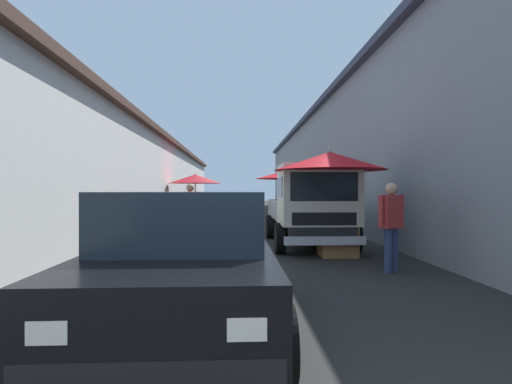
# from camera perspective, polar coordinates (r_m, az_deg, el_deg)

# --- Properties ---
(ground) EXTENTS (90.00, 90.00, 0.00)m
(ground) POSITION_cam_1_polar(r_m,az_deg,el_deg) (14.75, -1.96, -5.54)
(ground) COLOR #282826
(building_left_whitewash) EXTENTS (49.80, 7.50, 4.19)m
(building_left_whitewash) POSITION_cam_1_polar(r_m,az_deg,el_deg) (18.35, -25.15, 2.13)
(building_left_whitewash) COLOR silver
(building_left_whitewash) RESTS_ON ground
(building_right_concrete) EXTENTS (49.80, 7.50, 5.62)m
(building_right_concrete) POSITION_cam_1_polar(r_m,az_deg,el_deg) (18.49, 20.95, 4.35)
(building_right_concrete) COLOR gray
(building_right_concrete) RESTS_ON ground
(fruit_stall_far_left) EXTENTS (2.66, 2.66, 2.38)m
(fruit_stall_far_left) POSITION_cam_1_polar(r_m,az_deg,el_deg) (20.44, -8.72, 1.13)
(fruit_stall_far_left) COLOR #9E9EA3
(fruit_stall_far_left) RESTS_ON ground
(fruit_stall_near_left) EXTENTS (2.22, 2.22, 2.26)m
(fruit_stall_near_left) POSITION_cam_1_polar(r_m,az_deg,el_deg) (13.67, 4.76, 1.12)
(fruit_stall_near_left) COLOR #9E9EA3
(fruit_stall_near_left) RESTS_ON ground
(fruit_stall_mid_lane) EXTENTS (2.46, 2.46, 2.39)m
(fruit_stall_mid_lane) POSITION_cam_1_polar(r_m,az_deg,el_deg) (8.99, 10.59, 2.71)
(fruit_stall_mid_lane) COLOR #9E9EA3
(fruit_stall_mid_lane) RESTS_ON ground
(hatchback_car) EXTENTS (3.92, 1.94, 1.45)m
(hatchback_car) POSITION_cam_1_polar(r_m,az_deg,el_deg) (4.47, -9.62, -9.15)
(hatchback_car) COLOR black
(hatchback_car) RESTS_ON ground
(delivery_truck) EXTENTS (4.92, 1.97, 2.08)m
(delivery_truck) POSITION_cam_1_polar(r_m,az_deg,el_deg) (10.17, 7.94, -2.23)
(delivery_truck) COLOR black
(delivery_truck) RESTS_ON ground
(vendor_by_crates) EXTENTS (0.41, 0.56, 1.61)m
(vendor_by_crates) POSITION_cam_1_polar(r_m,az_deg,el_deg) (7.64, 18.63, -3.87)
(vendor_by_crates) COLOR navy
(vendor_by_crates) RESTS_ON ground
(vendor_in_shade) EXTENTS (0.64, 0.32, 1.67)m
(vendor_in_shade) POSITION_cam_1_polar(r_m,az_deg,el_deg) (11.93, -9.33, -2.21)
(vendor_in_shade) COLOR #232328
(vendor_in_shade) RESTS_ON ground
(parked_scooter) EXTENTS (1.67, 0.56, 1.14)m
(parked_scooter) POSITION_cam_1_polar(r_m,az_deg,el_deg) (14.72, -9.12, -3.80)
(parked_scooter) COLOR black
(parked_scooter) RESTS_ON ground
(plastic_stool) EXTENTS (0.30, 0.30, 0.43)m
(plastic_stool) POSITION_cam_1_polar(r_m,az_deg,el_deg) (15.46, 7.79, -4.07)
(plastic_stool) COLOR red
(plastic_stool) RESTS_ON ground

